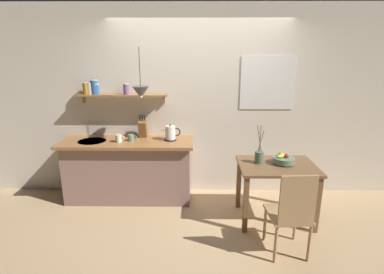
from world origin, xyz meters
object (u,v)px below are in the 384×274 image
Objects in this scene: fruit_bowl at (283,160)px; dining_chair_near at (292,211)px; pendant_lamp at (141,92)px; coffee_mug_spare at (131,138)px; electric_kettle at (171,133)px; coffee_mug_by_sink at (119,138)px; dining_table at (277,174)px; knife_block at (143,128)px; twig_vase at (259,157)px.

dining_chair_near is at bearing -98.12° from fruit_bowl.
coffee_mug_spare is at bearing 152.49° from pendant_lamp.
electric_kettle is 1.94× the size of coffee_mug_by_sink.
pendant_lamp reaches higher than electric_kettle.
electric_kettle is 0.39× the size of pendant_lamp.
electric_kettle is (-1.35, 0.55, 0.37)m from dining_table.
coffee_mug_by_sink is at bearing 174.70° from pendant_lamp.
dining_table is 0.74m from dining_chair_near.
fruit_bowl is 1.53m from electric_kettle.
knife_block is (-1.83, 0.65, 0.23)m from fruit_bowl.
pendant_lamp is at bearing 167.93° from fruit_bowl.
electric_kettle is 0.70m from pendant_lamp.
coffee_mug_spare is (-0.54, -0.03, -0.06)m from electric_kettle.
dining_chair_near is at bearing -33.96° from coffee_mug_spare.
coffee_mug_spare is (-1.85, 1.25, 0.41)m from dining_chair_near.
dining_chair_near is 7.49× the size of coffee_mug_by_sink.
pendant_lamp is (0.04, -0.27, 0.55)m from knife_block.
fruit_bowl is at bearing -3.70° from twig_vase.
pendant_lamp reaches higher than coffee_mug_spare.
dining_chair_near is at bearing -76.71° from twig_vase.
coffee_mug_by_sink reaches higher than fruit_bowl.
dining_chair_near is 0.83m from fruit_bowl.
dining_chair_near is 1.90m from electric_kettle.
coffee_mug_by_sink is at bearing 168.98° from fruit_bowl.
electric_kettle is 1.98× the size of coffee_mug_spare.
coffee_mug_by_sink is (-2.04, 0.45, 0.32)m from dining_table.
twig_vase is at bearing 103.29° from dining_chair_near.
fruit_bowl is at bearing 81.88° from dining_chair_near.
fruit_bowl is 2.09× the size of coffee_mug_spare.
dining_table is at bearing -154.47° from fruit_bowl.
knife_block is at bearing 140.28° from dining_chair_near.
knife_block is at bearing 52.82° from coffee_mug_spare.
electric_kettle reaches higher than fruit_bowl.
pendant_lamp is at bearing -160.80° from electric_kettle.
coffee_mug_spare reaches higher than dining_chair_near.
pendant_lamp is (-0.36, -0.13, 0.58)m from electric_kettle.
electric_kettle is (-1.13, 0.49, 0.16)m from twig_vase.
knife_block is at bearing 158.43° from dining_table.
dining_table is 0.20m from fruit_bowl.
knife_block reaches higher than coffee_mug_spare.
knife_block is (-1.75, 0.69, 0.40)m from dining_table.
coffee_mug_by_sink is at bearing -172.17° from electric_kettle.
knife_block reaches higher than fruit_bowl.
coffee_mug_by_sink is 0.17m from coffee_mug_spare.
coffee_mug_spare is at bearing -176.35° from electric_kettle.
pendant_lamp reaches higher than fruit_bowl.
dining_chair_near is 2.86× the size of knife_block.
dining_table is 1.98m from coffee_mug_spare.
dining_table is at bearing -12.47° from coffee_mug_by_sink.
dining_table is 0.31m from twig_vase.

